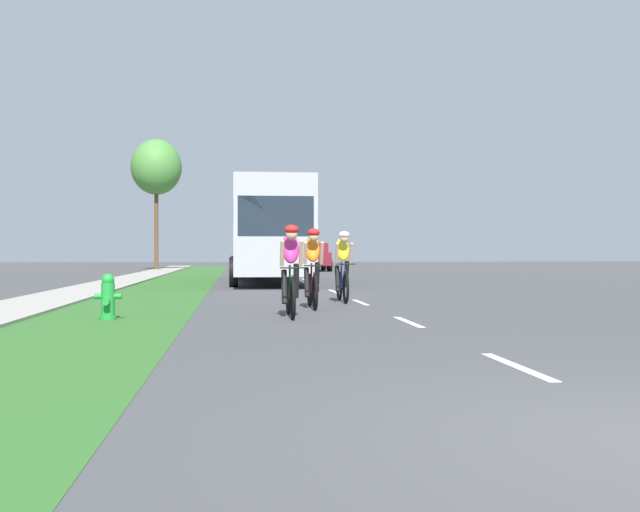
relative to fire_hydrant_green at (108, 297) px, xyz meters
The scene contains 13 objects.
ground_plane 12.40m from the fire_hydrant_green, 67.02° to the left, with size 120.00×120.00×0.00m, color #424244.
grass_verge 11.42m from the fire_hydrant_green, 90.00° to the left, with size 2.66×70.00×0.01m, color #2D6026.
sidewalk_concrete 11.63m from the fire_hydrant_green, 100.88° to the left, with size 1.73×70.00×0.10m, color #9E998E.
lane_markings_center 16.16m from the fire_hydrant_green, 72.56° to the left, with size 0.12×53.13×0.01m.
fire_hydrant_green is the anchor object (origin of this frame).
cyclist_lead 3.07m from the fire_hydrant_green, ahead, with size 0.42×1.72×1.58m.
cyclist_trailing 4.18m from the fire_hydrant_green, 29.80° to the left, with size 0.42×1.72×1.58m.
cyclist_distant 5.94m from the fire_hydrant_green, 41.06° to the left, with size 0.42×1.72×1.58m.
bus_silver 15.62m from the fire_hydrant_green, 77.88° to the left, with size 2.78×11.60×3.48m.
pickup_maroon 32.23m from the fire_hydrant_green, 78.45° to the left, with size 2.22×5.10×1.64m.
suv_red 43.84m from the fire_hydrant_green, 81.25° to the left, with size 2.15×4.70×1.79m.
sedan_white 55.36m from the fire_hydrant_green, 83.11° to the left, with size 1.98×4.30×1.52m.
street_tree_far 34.60m from the fire_hydrant_green, 94.71° to the left, with size 3.09×3.09×8.03m.
Camera 1 is at (-2.72, -4.05, 1.12)m, focal length 41.98 mm.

